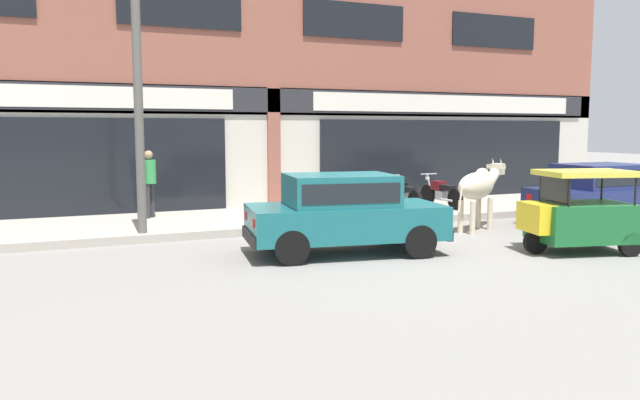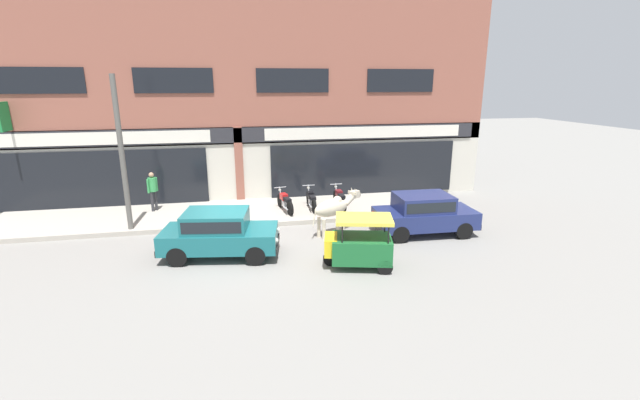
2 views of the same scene
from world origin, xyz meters
The scene contains 12 objects.
ground_plane centered at (0.00, 0.00, 0.00)m, with size 90.00×90.00×0.00m, color gray.
sidewalk centered at (0.00, 4.00, 0.09)m, with size 19.00×3.59×0.17m, color #A8A093.
shop_building centered at (0.00, 6.05, 4.22)m, with size 23.00×1.40×8.87m.
cow centered at (3.14, 0.90, 1.01)m, with size 1.97×1.22×1.61m.
car_0 centered at (-0.77, -0.28, 0.81)m, with size 3.77×2.13×1.46m.
car_1 centered at (6.32, 0.38, 0.81)m, with size 3.65×1.70×1.46m.
auto_rickshaw centered at (3.27, -1.86, 0.66)m, with size 2.14×1.54×1.52m.
motorcycle_0 centered at (1.74, 3.58, 0.56)m, with size 0.62×1.79×0.88m.
motorcycle_1 centered at (2.85, 3.70, 0.56)m, with size 0.52×1.81×0.88m.
motorcycle_2 centered at (4.05, 3.68, 0.56)m, with size 0.52×1.81×0.88m.
pedestrian centered at (-3.50, 4.68, 1.16)m, with size 0.36×0.40×1.60m.
utility_pole centered at (-3.97, 2.50, 2.86)m, with size 0.18×0.18×5.36m, color #595651.
Camera 1 is at (-5.62, -10.42, 2.26)m, focal length 35.00 mm.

